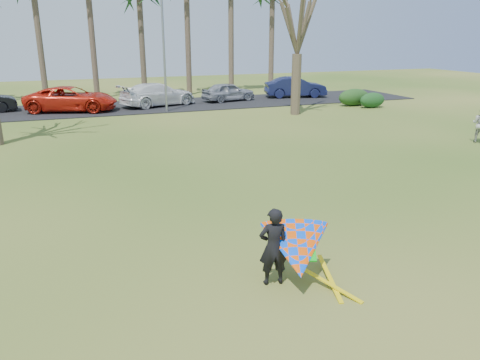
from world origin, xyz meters
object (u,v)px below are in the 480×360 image
object	(u,v)px
bare_tree_right	(299,12)
car_4	(228,92)
streetlight	(166,46)
kite_flyer	(295,249)
car_3	(158,94)
car_5	(295,87)
car_2	(71,99)

from	to	relation	value
bare_tree_right	car_4	bearing A→B (deg)	106.57
streetlight	car_4	size ratio (longest dim) A/B	1.85
streetlight	kite_flyer	size ratio (longest dim) A/B	3.35
bare_tree_right	car_4	size ratio (longest dim) A/B	2.13
car_4	car_3	bearing A→B (deg)	83.48
car_4	kite_flyer	xyz separation A→B (m)	(-8.14, -27.77, 0.05)
car_3	kite_flyer	size ratio (longest dim) A/B	2.43
bare_tree_right	car_5	world-z (taller)	bare_tree_right
bare_tree_right	car_5	size ratio (longest dim) A/B	1.79
streetlight	kite_flyer	bearing A→B (deg)	-95.93
bare_tree_right	car_2	size ratio (longest dim) A/B	1.50
car_2	car_5	xyz separation A→B (m)	(18.10, 1.33, -0.01)
car_4	car_5	world-z (taller)	car_5
car_2	streetlight	bearing A→B (deg)	-93.86
car_2	car_4	xyz separation A→B (m)	(11.96, 1.09, -0.12)
bare_tree_right	kite_flyer	distance (m)	23.51
streetlight	car_5	xyz separation A→B (m)	(11.77, 3.71, -3.56)
car_2	car_4	bearing A→B (deg)	-68.13
bare_tree_right	car_2	bearing A→B (deg)	155.79
streetlight	car_3	xyz separation A→B (m)	(-0.18, 2.88, -3.56)
car_5	car_4	bearing A→B (deg)	105.63
car_4	kite_flyer	size ratio (longest dim) A/B	1.81
car_3	car_4	xyz separation A→B (m)	(5.80, 0.59, -0.11)
car_3	car_2	bearing A→B (deg)	75.17
streetlight	car_2	world-z (taller)	streetlight
bare_tree_right	car_5	distance (m)	10.34
streetlight	car_5	size ratio (longest dim) A/B	1.56
car_4	streetlight	bearing A→B (deg)	109.34
streetlight	car_3	bearing A→B (deg)	93.63
bare_tree_right	streetlight	xyz separation A→B (m)	(-7.84, 4.00, -2.10)
car_5	car_3	bearing A→B (deg)	107.32
streetlight	car_4	xyz separation A→B (m)	(5.62, 3.46, -3.67)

